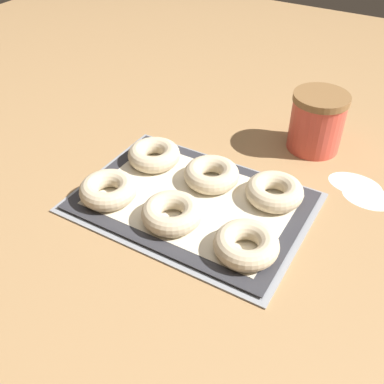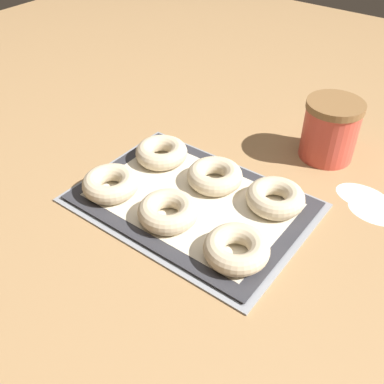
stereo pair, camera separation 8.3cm
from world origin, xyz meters
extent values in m
plane|color=#A87F51|center=(0.00, 0.00, 0.00)|extent=(2.80, 2.80, 0.00)
cube|color=#93969B|center=(0.01, 0.00, 0.00)|extent=(0.47, 0.34, 0.01)
cube|color=#333338|center=(0.01, 0.00, 0.01)|extent=(0.45, 0.31, 0.00)
cube|color=beige|center=(0.01, 0.00, 0.01)|extent=(0.39, 0.26, 0.00)
torus|color=beige|center=(-0.14, -0.08, 0.03)|extent=(0.12, 0.12, 0.04)
torus|color=beige|center=(0.01, -0.07, 0.03)|extent=(0.12, 0.12, 0.04)
torus|color=beige|center=(0.17, -0.08, 0.03)|extent=(0.12, 0.12, 0.04)
torus|color=beige|center=(-0.13, 0.07, 0.03)|extent=(0.12, 0.12, 0.04)
torus|color=beige|center=(0.02, 0.07, 0.03)|extent=(0.12, 0.12, 0.04)
torus|color=beige|center=(0.16, 0.09, 0.03)|extent=(0.12, 0.12, 0.04)
cylinder|color=#DB4C3D|center=(0.16, 0.33, 0.06)|extent=(0.12, 0.12, 0.12)
cylinder|color=olive|center=(0.16, 0.33, 0.13)|extent=(0.13, 0.13, 0.02)
ellipsoid|color=white|center=(0.32, 0.21, 0.00)|extent=(0.11, 0.08, 0.00)
ellipsoid|color=white|center=(0.29, 0.24, 0.00)|extent=(0.12, 0.08, 0.00)
camera|label=1|loc=(0.37, -0.61, 0.60)|focal=42.00mm
camera|label=2|loc=(0.44, -0.56, 0.60)|focal=42.00mm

